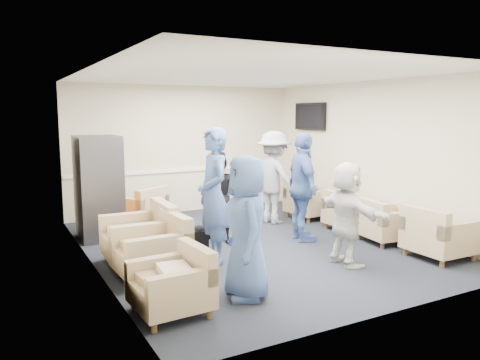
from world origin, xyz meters
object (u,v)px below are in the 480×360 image
armchair_right_near (437,237)px  person_back_left (219,197)px  armchair_corner (142,209)px  person_back_right (274,177)px  armchair_left_near (175,286)px  armchair_right_midnear (384,224)px  armchair_left_mid (155,251)px  armchair_left_far (143,238)px  armchair_right_far (309,202)px  person_mid_left (213,196)px  vending_machine (99,187)px  person_mid_right (303,187)px  person_front_left (247,228)px  armchair_right_midfar (349,213)px  person_front_right (347,214)px

armchair_right_near → person_back_left: size_ratio=0.55×
armchair_corner → person_back_right: size_ratio=0.61×
armchair_left_near → armchair_right_midnear: armchair_right_midnear is taller
armchair_left_mid → armchair_right_midnear: armchair_left_mid is taller
armchair_left_far → armchair_left_near: bearing=-4.5°
armchair_right_far → person_back_left: bearing=105.3°
armchair_left_far → person_mid_left: (0.92, -0.40, 0.60)m
person_back_left → person_back_right: 1.73m
vending_machine → person_back_right: size_ratio=0.98×
vending_machine → person_back_left: bearing=-36.1°
armchair_right_far → person_back_left: size_ratio=0.57×
armchair_left_mid → person_mid_right: (2.72, 0.54, 0.56)m
armchair_corner → person_front_left: person_front_left is taller
armchair_right_near → armchair_right_midnear: (-0.04, 1.01, -0.02)m
armchair_left_far → armchair_right_midfar: armchair_left_far is taller
armchair_left_near → armchair_left_far: (0.19, 1.79, 0.06)m
armchair_right_far → armchair_corner: size_ratio=0.80×
armchair_left_far → person_mid_left: size_ratio=0.49×
armchair_left_mid → person_back_right: bearing=119.6°
vending_machine → armchair_corner: bearing=30.7°
person_front_left → person_back_left: bearing=177.0°
armchair_right_midfar → armchair_left_near: bearing=112.8°
armchair_right_far → person_mid_right: bearing=137.0°
armchair_right_far → armchair_corner: bearing=70.4°
armchair_right_near → person_front_right: size_ratio=0.57×
armchair_right_midfar → person_mid_right: size_ratio=0.44×
armchair_right_midfar → armchair_left_far: bearing=89.4°
armchair_right_midnear → person_mid_left: 3.00m
person_mid_left → person_front_right: bearing=64.6°
person_front_right → person_back_right: bearing=-7.2°
armchair_corner → person_front_left: bearing=60.1°
armchair_left_mid → person_mid_right: 2.83m
armchair_right_near → armchair_corner: size_ratio=0.77×
armchair_right_near → armchair_right_far: armchair_right_far is taller
person_back_left → vending_machine: bearing=-162.8°
armchair_left_far → vending_machine: (-0.23, 1.70, 0.51)m
armchair_right_near → armchair_corner: armchair_right_near is taller
armchair_right_midnear → armchair_left_near: bearing=111.5°
armchair_left_near → armchair_right_far: (4.01, 3.06, 0.03)m
person_front_right → vending_machine: bearing=44.5°
armchair_corner → vending_machine: size_ratio=0.62×
vending_machine → armchair_right_far: bearing=-6.2°
armchair_right_midfar → person_back_left: (-2.44, 0.36, 0.45)m
armchair_left_far → armchair_right_midnear: (3.82, -0.80, -0.06)m
vending_machine → person_mid_right: 3.42m
armchair_right_midfar → person_back_right: bearing=35.9°
person_front_right → armchair_corner: bearing=30.0°
armchair_right_far → armchair_corner: armchair_right_far is taller
armchair_right_midnear → person_back_right: (-0.84, 2.05, 0.58)m
person_back_right → person_front_right: 2.69m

